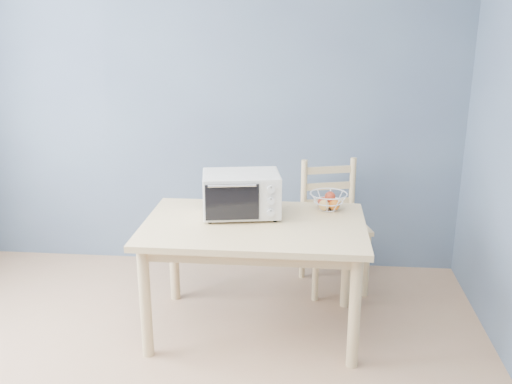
# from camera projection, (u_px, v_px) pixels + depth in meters

# --- Properties ---
(room) EXTENTS (4.01, 4.51, 2.61)m
(room) POSITION_uv_depth(u_px,v_px,m) (114.00, 193.00, 2.35)
(room) COLOR tan
(room) RESTS_ON ground
(dining_table) EXTENTS (1.40, 0.90, 0.75)m
(dining_table) POSITION_uv_depth(u_px,v_px,m) (254.00, 238.00, 3.62)
(dining_table) COLOR #DDBD84
(dining_table) RESTS_ON ground
(toaster_oven) EXTENTS (0.54, 0.43, 0.29)m
(toaster_oven) POSITION_uv_depth(u_px,v_px,m) (238.00, 194.00, 3.67)
(toaster_oven) COLOR silver
(toaster_oven) RESTS_ON dining_table
(fruit_basket) EXTENTS (0.28, 0.28, 0.13)m
(fruit_basket) POSITION_uv_depth(u_px,v_px,m) (328.00, 201.00, 3.81)
(fruit_basket) COLOR white
(fruit_basket) RESTS_ON dining_table
(dining_chair) EXTENTS (0.55, 0.55, 0.96)m
(dining_chair) POSITION_uv_depth(u_px,v_px,m) (333.00, 226.00, 4.31)
(dining_chair) COLOR #DDBD84
(dining_chair) RESTS_ON ground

